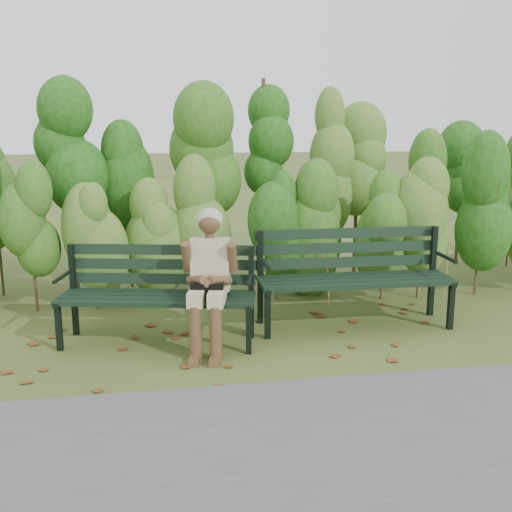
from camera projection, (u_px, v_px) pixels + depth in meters
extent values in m
plane|color=#3A4B20|center=(262.00, 341.00, 5.65)|extent=(80.00, 80.00, 0.00)
cube|color=#474749|center=(332.00, 470.00, 3.53)|extent=(60.00, 2.50, 0.01)
cylinder|color=#47381E|center=(45.00, 277.00, 6.45)|extent=(0.03, 0.03, 0.80)
ellipsoid|color=#477125|center=(41.00, 218.00, 6.31)|extent=(0.64, 0.64, 1.44)
cylinder|color=#47381E|center=(104.00, 274.00, 6.55)|extent=(0.03, 0.03, 0.80)
ellipsoid|color=#477125|center=(100.00, 216.00, 6.42)|extent=(0.64, 0.64, 1.44)
cylinder|color=#47381E|center=(160.00, 272.00, 6.66)|extent=(0.03, 0.03, 0.80)
ellipsoid|color=#477125|center=(158.00, 215.00, 6.52)|extent=(0.64, 0.64, 1.44)
cylinder|color=#47381E|center=(215.00, 270.00, 6.76)|extent=(0.03, 0.03, 0.80)
ellipsoid|color=#477125|center=(214.00, 214.00, 6.63)|extent=(0.64, 0.64, 1.44)
cylinder|color=#47381E|center=(268.00, 267.00, 6.87)|extent=(0.03, 0.03, 0.80)
ellipsoid|color=#477125|center=(268.00, 212.00, 6.73)|extent=(0.64, 0.64, 1.44)
cylinder|color=#47381E|center=(319.00, 265.00, 6.97)|extent=(0.03, 0.03, 0.80)
ellipsoid|color=#477125|center=(320.00, 211.00, 6.84)|extent=(0.64, 0.64, 1.44)
cylinder|color=#47381E|center=(369.00, 263.00, 7.08)|extent=(0.03, 0.03, 0.80)
ellipsoid|color=#477125|center=(371.00, 210.00, 6.94)|extent=(0.64, 0.64, 1.44)
cylinder|color=#47381E|center=(417.00, 261.00, 7.18)|extent=(0.03, 0.03, 0.80)
ellipsoid|color=#477125|center=(421.00, 208.00, 7.05)|extent=(0.64, 0.64, 1.44)
cylinder|color=#47381E|center=(464.00, 259.00, 7.29)|extent=(0.03, 0.03, 0.80)
ellipsoid|color=#477125|center=(468.00, 207.00, 7.15)|extent=(0.64, 0.64, 1.44)
cylinder|color=#47381E|center=(510.00, 257.00, 7.39)|extent=(0.03, 0.03, 0.80)
cylinder|color=#47381E|center=(11.00, 247.00, 7.28)|extent=(0.04, 0.04, 1.10)
ellipsoid|color=#19470B|center=(4.00, 174.00, 7.10)|extent=(0.70, 0.70, 1.98)
cylinder|color=#47381E|center=(76.00, 245.00, 7.42)|extent=(0.04, 0.04, 1.10)
ellipsoid|color=#19470B|center=(72.00, 173.00, 7.23)|extent=(0.70, 0.70, 1.98)
cylinder|color=#47381E|center=(139.00, 242.00, 7.55)|extent=(0.04, 0.04, 1.10)
ellipsoid|color=#19470B|center=(136.00, 172.00, 7.36)|extent=(0.70, 0.70, 1.98)
cylinder|color=#47381E|center=(200.00, 240.00, 7.68)|extent=(0.04, 0.04, 1.10)
ellipsoid|color=#19470B|center=(199.00, 172.00, 7.49)|extent=(0.70, 0.70, 1.98)
cylinder|color=#47381E|center=(259.00, 239.00, 7.81)|extent=(0.04, 0.04, 1.10)
ellipsoid|color=#19470B|center=(259.00, 171.00, 7.62)|extent=(0.70, 0.70, 1.98)
cylinder|color=#47381E|center=(316.00, 237.00, 7.94)|extent=(0.04, 0.04, 1.10)
ellipsoid|color=#19470B|center=(317.00, 170.00, 7.76)|extent=(0.70, 0.70, 1.98)
cylinder|color=#47381E|center=(370.00, 235.00, 8.08)|extent=(0.04, 0.04, 1.10)
ellipsoid|color=#19470B|center=(373.00, 169.00, 7.89)|extent=(0.70, 0.70, 1.98)
cylinder|color=#47381E|center=(424.00, 233.00, 8.21)|extent=(0.04, 0.04, 1.10)
ellipsoid|color=#19470B|center=(428.00, 169.00, 8.02)|extent=(0.70, 0.70, 1.98)
cylinder|color=#47381E|center=(475.00, 231.00, 8.34)|extent=(0.04, 0.04, 1.10)
ellipsoid|color=#19470B|center=(480.00, 168.00, 8.15)|extent=(0.70, 0.70, 1.98)
cube|color=brown|center=(181.00, 343.00, 5.59)|extent=(0.11, 0.11, 0.01)
cube|color=brown|center=(310.00, 310.00, 6.60)|extent=(0.11, 0.11, 0.01)
cube|color=brown|center=(393.00, 367.00, 5.04)|extent=(0.08, 0.10, 0.01)
cube|color=brown|center=(115.00, 382.00, 4.74)|extent=(0.11, 0.11, 0.01)
cube|color=brown|center=(84.00, 389.00, 4.62)|extent=(0.11, 0.11, 0.01)
cube|color=brown|center=(127.00, 340.00, 5.68)|extent=(0.11, 0.10, 0.01)
cube|color=brown|center=(349.00, 311.00, 6.57)|extent=(0.09, 0.10, 0.01)
cube|color=brown|center=(165.00, 319.00, 6.28)|extent=(0.11, 0.09, 0.01)
cube|color=brown|center=(436.00, 361.00, 5.18)|extent=(0.11, 0.11, 0.01)
cube|color=brown|center=(1.00, 402.00, 4.40)|extent=(0.11, 0.10, 0.01)
cube|color=brown|center=(483.00, 321.00, 6.24)|extent=(0.10, 0.09, 0.01)
cube|color=brown|center=(195.00, 317.00, 6.34)|extent=(0.11, 0.11, 0.01)
cube|color=brown|center=(68.00, 325.00, 6.11)|extent=(0.11, 0.11, 0.01)
cube|color=brown|center=(476.00, 339.00, 5.70)|extent=(0.10, 0.08, 0.01)
cube|color=brown|center=(450.00, 316.00, 6.40)|extent=(0.11, 0.11, 0.01)
cube|color=brown|center=(94.00, 357.00, 5.26)|extent=(0.11, 0.11, 0.01)
cube|color=brown|center=(239.00, 349.00, 5.44)|extent=(0.11, 0.11, 0.01)
cube|color=brown|center=(168.00, 394.00, 4.53)|extent=(0.11, 0.11, 0.01)
cube|color=brown|center=(295.00, 332.00, 5.89)|extent=(0.11, 0.10, 0.01)
cube|color=brown|center=(142.00, 349.00, 5.45)|extent=(0.10, 0.09, 0.01)
cube|color=brown|center=(312.00, 354.00, 5.33)|extent=(0.09, 0.11, 0.01)
cube|color=brown|center=(509.00, 323.00, 6.17)|extent=(0.11, 0.11, 0.01)
cube|color=brown|center=(279.00, 387.00, 4.65)|extent=(0.11, 0.11, 0.01)
cube|color=brown|center=(232.00, 354.00, 5.32)|extent=(0.10, 0.09, 0.01)
cube|color=brown|center=(439.00, 347.00, 5.49)|extent=(0.10, 0.11, 0.01)
cube|color=brown|center=(23.00, 338.00, 5.74)|extent=(0.11, 0.11, 0.01)
cube|color=brown|center=(191.00, 333.00, 5.88)|extent=(0.09, 0.08, 0.01)
cube|color=brown|center=(231.00, 312.00, 6.53)|extent=(0.11, 0.11, 0.01)
cube|color=brown|center=(278.00, 339.00, 5.69)|extent=(0.11, 0.10, 0.01)
cube|color=brown|center=(406.00, 305.00, 6.76)|extent=(0.09, 0.07, 0.01)
cube|color=brown|center=(417.00, 385.00, 4.68)|extent=(0.10, 0.11, 0.01)
cube|color=brown|center=(194.00, 318.00, 6.31)|extent=(0.09, 0.07, 0.01)
cube|color=black|center=(152.00, 304.00, 5.30)|extent=(1.77, 0.50, 0.04)
cube|color=black|center=(155.00, 300.00, 5.42)|extent=(1.77, 0.50, 0.04)
cube|color=black|center=(158.00, 296.00, 5.54)|extent=(1.77, 0.50, 0.04)
cube|color=black|center=(161.00, 292.00, 5.67)|extent=(1.77, 0.50, 0.04)
cube|color=black|center=(162.00, 279.00, 5.73)|extent=(1.76, 0.45, 0.10)
cube|color=black|center=(162.00, 264.00, 5.72)|extent=(1.76, 0.45, 0.10)
cube|color=black|center=(162.00, 250.00, 5.70)|extent=(1.76, 0.45, 0.10)
cube|color=black|center=(59.00, 327.00, 5.38)|extent=(0.06, 0.06, 0.45)
cube|color=black|center=(74.00, 290.00, 5.75)|extent=(0.06, 0.06, 0.90)
cube|color=black|center=(65.00, 299.00, 5.53)|extent=(0.16, 0.50, 0.04)
cylinder|color=black|center=(62.00, 277.00, 5.43)|extent=(0.12, 0.37, 0.04)
cube|color=black|center=(249.00, 330.00, 5.30)|extent=(0.06, 0.06, 0.45)
cube|color=black|center=(251.00, 292.00, 5.67)|extent=(0.06, 0.06, 0.90)
cube|color=black|center=(250.00, 301.00, 5.45)|extent=(0.16, 0.50, 0.04)
cylinder|color=black|center=(250.00, 279.00, 5.35)|extent=(0.12, 0.37, 0.04)
cube|color=black|center=(362.00, 285.00, 5.77)|extent=(1.94, 0.18, 0.04)
cube|color=black|center=(358.00, 282.00, 5.90)|extent=(1.94, 0.18, 0.04)
cube|color=black|center=(353.00, 279.00, 6.03)|extent=(1.94, 0.18, 0.04)
cube|color=black|center=(349.00, 275.00, 6.16)|extent=(1.94, 0.18, 0.04)
cube|color=black|center=(347.00, 262.00, 6.23)|extent=(1.94, 0.12, 0.11)
cube|color=black|center=(347.00, 248.00, 6.22)|extent=(1.94, 0.12, 0.11)
cube|color=black|center=(347.00, 233.00, 6.20)|extent=(1.94, 0.12, 0.11)
cube|color=black|center=(268.00, 314.00, 5.68)|extent=(0.06, 0.06, 0.48)
cube|color=black|center=(260.00, 278.00, 6.07)|extent=(0.06, 0.06, 0.97)
cube|color=black|center=(264.00, 286.00, 5.84)|extent=(0.07, 0.54, 0.04)
cylinder|color=black|center=(265.00, 264.00, 5.74)|extent=(0.05, 0.40, 0.04)
cube|color=black|center=(451.00, 306.00, 5.94)|extent=(0.06, 0.06, 0.48)
cube|color=black|center=(432.00, 271.00, 6.34)|extent=(0.06, 0.06, 0.97)
cube|color=black|center=(443.00, 279.00, 6.10)|extent=(0.07, 0.54, 0.04)
cylinder|color=black|center=(447.00, 257.00, 6.00)|extent=(0.05, 0.40, 0.04)
cube|color=tan|center=(198.00, 295.00, 5.25)|extent=(0.22, 0.43, 0.13)
cube|color=tan|center=(217.00, 296.00, 5.24)|extent=(0.22, 0.43, 0.13)
cylinder|color=brown|center=(195.00, 333.00, 5.15)|extent=(0.13, 0.13, 0.49)
cylinder|color=brown|center=(216.00, 334.00, 5.14)|extent=(0.13, 0.13, 0.49)
cube|color=brown|center=(195.00, 360.00, 5.12)|extent=(0.13, 0.21, 0.06)
cube|color=brown|center=(215.00, 361.00, 5.11)|extent=(0.13, 0.21, 0.06)
cube|color=tan|center=(211.00, 264.00, 5.45)|extent=(0.39, 0.31, 0.50)
cylinder|color=brown|center=(210.00, 236.00, 5.38)|extent=(0.09, 0.09, 0.10)
sphere|color=brown|center=(209.00, 223.00, 5.34)|extent=(0.20, 0.20, 0.20)
ellipsoid|color=gray|center=(210.00, 220.00, 5.36)|extent=(0.23, 0.22, 0.21)
cylinder|color=brown|center=(187.00, 257.00, 5.37)|extent=(0.13, 0.22, 0.30)
cylinder|color=brown|center=(232.00, 257.00, 5.35)|extent=(0.13, 0.22, 0.30)
cylinder|color=brown|center=(196.00, 280.00, 5.28)|extent=(0.18, 0.27, 0.13)
cylinder|color=brown|center=(219.00, 280.00, 5.27)|extent=(0.25, 0.23, 0.13)
sphere|color=brown|center=(207.00, 284.00, 5.22)|extent=(0.11, 0.11, 0.11)
cube|color=black|center=(207.00, 291.00, 5.24)|extent=(0.31, 0.18, 0.16)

